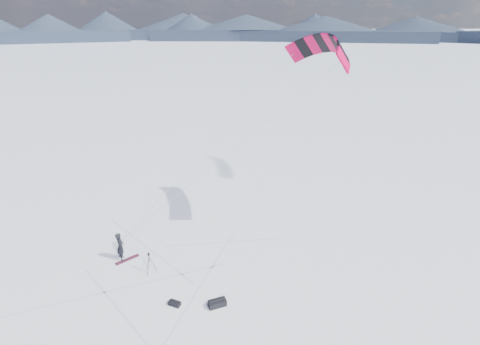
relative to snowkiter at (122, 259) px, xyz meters
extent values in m
plane|color=white|center=(1.50, -2.90, 0.00)|extent=(1800.00, 1800.00, 0.00)
cube|color=#181E2F|center=(211.05, 238.94, 3.12)|extent=(142.83, 132.24, 6.23)
cone|color=#181E2F|center=(211.05, 238.94, 6.23)|extent=(90.28, 90.28, 8.00)
cube|color=#181E2F|center=(134.43, 288.18, 3.12)|extent=(155.14, 103.25, 6.23)
cone|color=#181E2F|center=(134.43, 288.18, 6.23)|extent=(84.80, 84.80, 8.00)
cube|color=#181E2F|center=(47.04, 313.84, 3.12)|extent=(154.88, 65.89, 6.23)
cone|color=#181E2F|center=(47.04, 313.84, 6.23)|extent=(72.46, 72.46, 8.00)
cube|color=#181E2F|center=(-44.04, 313.84, 3.12)|extent=(154.88, 65.89, 6.23)
cone|color=#181E2F|center=(-44.04, 313.84, 6.23)|extent=(72.46, 72.46, 8.00)
cube|color=#181E2F|center=(-131.44, 288.18, 3.12)|extent=(155.14, 103.25, 6.23)
cone|color=#181E2F|center=(-131.44, 288.18, 6.23)|extent=(84.80, 84.80, 8.00)
cube|color=#B0BDD9|center=(-1.80, -4.60, 0.00)|extent=(3.52, 7.29, 0.01)
cube|color=#B0BDD9|center=(-0.10, -2.30, 0.00)|extent=(6.45, 7.79, 0.01)
cube|color=#B0BDD9|center=(1.60, 0.00, 0.00)|extent=(11.66, 3.07, 0.01)
cube|color=#B0BDD9|center=(3.30, -5.70, 0.00)|extent=(1.27, 5.91, 0.01)
imported|color=black|center=(0.00, 0.00, 0.00)|extent=(0.65, 0.81, 1.93)
cube|color=maroon|center=(0.32, -0.13, 0.02)|extent=(1.46, 1.06, 0.04)
cylinder|color=black|center=(2.09, -1.50, 0.56)|extent=(0.40, 0.06, 1.13)
cylinder|color=black|center=(1.80, -1.36, 0.56)|extent=(0.25, 0.34, 1.13)
cylinder|color=black|center=(1.83, -1.68, 0.56)|extent=(0.19, 0.37, 1.13)
cylinder|color=black|center=(1.90, -1.52, 0.94)|extent=(0.04, 0.04, 0.36)
cube|color=black|center=(1.90, -1.52, 1.18)|extent=(0.08, 0.08, 0.05)
cube|color=black|center=(1.90, -1.52, 1.27)|extent=(0.14, 0.10, 0.10)
cylinder|color=black|center=(1.90, -1.42, 1.27)|extent=(0.07, 0.10, 0.07)
cube|color=black|center=(5.69, -4.88, 0.18)|extent=(1.02, 0.64, 0.35)
cylinder|color=black|center=(5.69, -4.88, 0.38)|extent=(0.89, 0.28, 0.09)
cube|color=black|center=(3.43, -4.51, 0.12)|extent=(0.71, 0.59, 0.24)
cylinder|color=black|center=(3.43, -4.51, 0.26)|extent=(0.56, 0.37, 0.07)
cube|color=#CB043F|center=(13.32, -0.21, 12.04)|extent=(1.26, 0.85, 1.48)
cube|color=black|center=(13.57, 0.43, 12.35)|extent=(1.15, 0.92, 1.41)
cube|color=#CB043F|center=(13.71, 1.16, 12.58)|extent=(1.04, 0.95, 1.33)
cube|color=black|center=(13.74, 1.93, 12.72)|extent=(0.99, 0.95, 1.24)
cube|color=#CB043F|center=(13.64, 2.72, 12.77)|extent=(1.10, 0.96, 1.14)
cube|color=black|center=(13.43, 3.48, 12.72)|extent=(1.21, 0.94, 1.24)
cube|color=#CB043F|center=(13.11, 4.19, 12.58)|extent=(1.30, 0.89, 1.33)
cube|color=black|center=(12.70, 4.81, 12.35)|extent=(1.38, 0.81, 1.41)
cube|color=#CB043F|center=(12.22, 5.31, 12.04)|extent=(1.44, 0.71, 1.48)
cylinder|color=#99999A|center=(6.66, -0.11, 6.66)|extent=(13.33, 0.24, 10.76)
cylinder|color=#99999A|center=(6.11, 2.65, 6.66)|extent=(12.24, 5.33, 10.76)
cylinder|color=black|center=(0.00, 0.00, 1.29)|extent=(0.55, 0.14, 0.03)
camera|label=1|loc=(4.81, -19.13, 13.89)|focal=26.00mm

